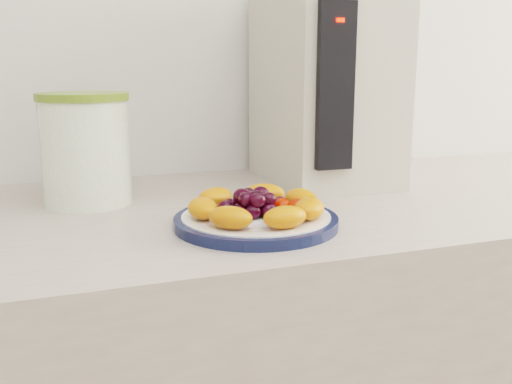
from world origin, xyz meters
name	(u,v)px	position (x,y,z in m)	size (l,w,h in m)	color
plate_rim	(256,221)	(-0.11, 1.07, 0.91)	(0.23, 0.23, 0.01)	#111A3E
plate_face	(256,221)	(-0.11, 1.07, 0.91)	(0.21, 0.21, 0.02)	white
canister	(86,153)	(-0.32, 1.29, 0.98)	(0.14, 0.14, 0.17)	#437011
canister_lid	(82,97)	(-0.32, 1.29, 1.07)	(0.15, 0.15, 0.01)	olive
appliance_body	(324,87)	(0.13, 1.33, 1.08)	(0.21, 0.29, 0.36)	beige
appliance_panel	(335,87)	(0.07, 1.18, 1.09)	(0.06, 0.02, 0.27)	black
appliance_led	(340,20)	(0.07, 1.17, 1.19)	(0.01, 0.01, 0.01)	#FF0C05
fruit_plate	(260,205)	(-0.10, 1.06, 0.93)	(0.20, 0.20, 0.04)	#DB5C10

